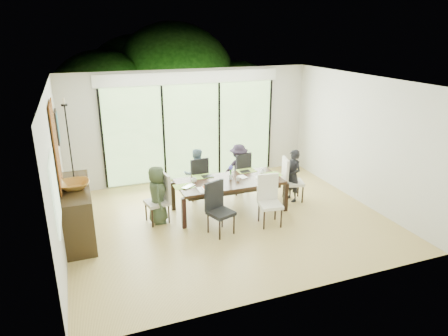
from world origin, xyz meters
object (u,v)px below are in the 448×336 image
object	(u,v)px
bowl	(74,185)
person_far_left	(196,174)
chair_near_right	(270,201)
laptop	(190,187)
person_right_end	(293,176)
cup_b	(238,179)
person_far_right	(239,169)
vase	(231,177)
chair_far_right	(238,172)
chair_right_end	(294,179)
table_top	(229,181)
sideboard	(78,212)
chair_far_left	(196,177)
chair_near_left	(221,209)
person_left_end	(157,195)
cup_a	(194,180)
chair_left_end	(157,199)
cup_c	(263,172)

from	to	relation	value
bowl	person_far_left	bearing A→B (deg)	21.82
chair_near_right	laptop	distance (m)	1.57
person_right_end	laptop	world-z (taller)	person_right_end
person_right_end	cup_b	bearing A→B (deg)	-94.44
person_far_left	person_far_right	bearing A→B (deg)	-172.26
vase	chair_far_right	bearing A→B (deg)	57.99
chair_right_end	chair_far_right	size ratio (longest dim) A/B	1.00
table_top	sideboard	world-z (taller)	sideboard
chair_far_left	chair_near_left	size ratio (longest dim) A/B	1.00
chair_near_right	person_far_right	size ratio (longest dim) A/B	0.85
person_left_end	table_top	bearing A→B (deg)	-79.47
person_far_left	bowl	size ratio (longest dim) A/B	2.23
cup_a	bowl	size ratio (longest dim) A/B	0.21
vase	cup_a	distance (m)	0.76
chair_far_right	person_right_end	xyz separation A→B (m)	(0.93, -0.85, 0.08)
chair_left_end	chair_right_end	xyz separation A→B (m)	(3.00, 0.00, 0.00)
chair_left_end	vase	world-z (taller)	chair_left_end
sideboard	vase	bearing A→B (deg)	2.17
chair_left_end	sideboard	xyz separation A→B (m)	(-1.43, -0.06, -0.00)
table_top	chair_far_right	xyz separation A→B (m)	(0.55, 0.85, -0.15)
person_far_right	laptop	size ratio (longest dim) A/B	3.91
chair_far_right	bowl	bearing A→B (deg)	1.69
laptop	cup_c	size ratio (longest dim) A/B	2.66
cup_c	laptop	bearing A→B (deg)	-173.09
chair_left_end	cup_c	world-z (taller)	chair_left_end
person_left_end	person_right_end	distance (m)	2.96
chair_far_right	cup_c	bearing A→B (deg)	93.90
chair_near_right	person_left_end	bearing A→B (deg)	164.53
chair_right_end	cup_c	size ratio (longest dim) A/B	8.87
table_top	cup_a	world-z (taller)	cup_a
person_left_end	cup_b	size ratio (longest dim) A/B	12.90
chair_near_right	cup_a	bearing A→B (deg)	147.89
chair_far_right	bowl	xyz separation A→B (m)	(-3.48, -1.01, 0.55)
chair_far_right	laptop	world-z (taller)	chair_far_right
chair_left_end	person_far_right	bearing A→B (deg)	101.86
chair_left_end	person_left_end	distance (m)	0.09
person_far_left	sideboard	distance (m)	2.64
chair_near_left	sideboard	size ratio (longest dim) A/B	0.57
chair_near_left	cup_b	world-z (taller)	chair_near_left
person_left_end	person_right_end	size ratio (longest dim) A/B	1.00
cup_b	person_far_right	bearing A→B (deg)	66.73
sideboard	cup_c	bearing A→B (deg)	2.50
person_far_right	cup_a	bearing A→B (deg)	38.78
chair_left_end	chair_far_right	distance (m)	2.22
chair_left_end	person_far_right	distance (m)	2.21
table_top	chair_near_left	xyz separation A→B (m)	(-0.50, -0.87, -0.15)
chair_near_right	person_far_left	xyz separation A→B (m)	(-0.95, 1.70, 0.08)
table_top	laptop	distance (m)	0.86
chair_near_right	chair_left_end	bearing A→B (deg)	164.75
chair_far_left	person_left_end	size ratio (longest dim) A/B	0.85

